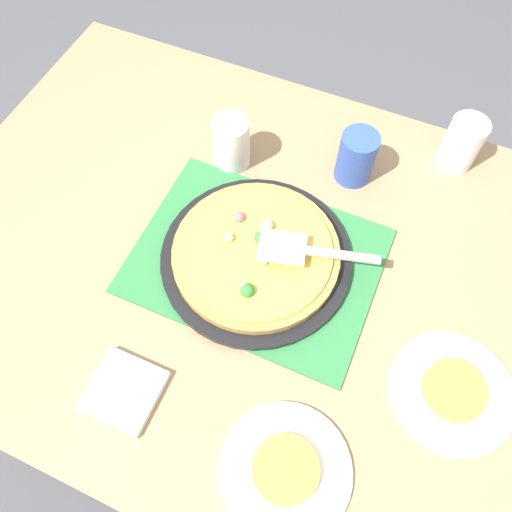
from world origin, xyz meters
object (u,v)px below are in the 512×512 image
at_px(cup_far, 356,157).
at_px(pizza, 256,253).
at_px(served_slice_right, 455,390).
at_px(pizza_server, 307,250).
at_px(served_slice_left, 286,469).
at_px(cup_near, 462,144).
at_px(pizza_pan, 256,258).
at_px(cup_corner, 231,143).
at_px(plate_far_right, 452,392).
at_px(napkin_stack, 124,391).
at_px(plate_near_left, 285,470).

bearing_deg(cup_far, pizza, 69.11).
bearing_deg(served_slice_right, pizza_server, -21.53).
relative_size(served_slice_left, cup_near, 0.92).
relative_size(served_slice_right, cup_far, 0.92).
height_order(pizza_pan, cup_corner, cup_corner).
height_order(plate_far_right, served_slice_left, served_slice_left).
distance_m(pizza, pizza_server, 0.10).
relative_size(pizza_server, napkin_stack, 1.94).
distance_m(served_slice_right, napkin_stack, 0.58).
relative_size(pizza_pan, plate_near_left, 1.73).
distance_m(pizza, plate_near_left, 0.40).
bearing_deg(cup_near, plate_far_right, 102.73).
distance_m(plate_far_right, cup_corner, 0.66).
height_order(cup_far, cup_corner, same).
bearing_deg(pizza, napkin_stack, 72.15).
distance_m(plate_far_right, cup_near, 0.53).
height_order(plate_far_right, cup_far, cup_far).
distance_m(pizza_pan, cup_corner, 0.27).
height_order(cup_near, napkin_stack, cup_near).
relative_size(served_slice_right, pizza_server, 0.47).
distance_m(pizza_server, napkin_stack, 0.42).
height_order(plate_far_right, napkin_stack, napkin_stack).
bearing_deg(pizza, pizza_server, -165.39).
xyz_separation_m(pizza, cup_near, (-0.30, -0.41, 0.03)).
xyz_separation_m(plate_near_left, served_slice_right, (-0.22, -0.24, 0.01)).
xyz_separation_m(cup_near, cup_corner, (0.46, 0.20, 0.00)).
bearing_deg(served_slice_right, cup_near, -77.27).
distance_m(pizza_pan, cup_near, 0.51).
distance_m(plate_near_left, plate_far_right, 0.32).
xyz_separation_m(pizza, served_slice_right, (-0.42, 0.10, -0.02)).
bearing_deg(napkin_stack, pizza_pan, -107.81).
xyz_separation_m(cup_near, pizza_server, (0.21, 0.39, 0.01)).
xyz_separation_m(pizza, plate_near_left, (-0.20, 0.34, -0.03)).
height_order(plate_near_left, napkin_stack, napkin_stack).
height_order(pizza, plate_far_right, pizza).
distance_m(plate_far_right, napkin_stack, 0.58).
relative_size(pizza_pan, served_slice_left, 3.45).
xyz_separation_m(pizza, cup_far, (-0.11, -0.28, 0.03)).
height_order(pizza_pan, served_slice_right, served_slice_right).
relative_size(plate_far_right, pizza_server, 0.94).
height_order(cup_far, napkin_stack, cup_far).
bearing_deg(plate_near_left, cup_near, -97.99).
bearing_deg(napkin_stack, served_slice_right, -156.54).
xyz_separation_m(pizza_pan, cup_near, (-0.30, -0.41, 0.05)).
xyz_separation_m(served_slice_left, pizza_server, (0.11, -0.36, 0.05)).
xyz_separation_m(pizza_pan, pizza, (-0.00, -0.00, 0.02)).
xyz_separation_m(cup_corner, napkin_stack, (-0.04, 0.55, -0.05)).
height_order(served_slice_left, pizza_server, pizza_server).
bearing_deg(plate_far_right, pizza_pan, -13.87).
bearing_deg(cup_far, cup_near, -147.23).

